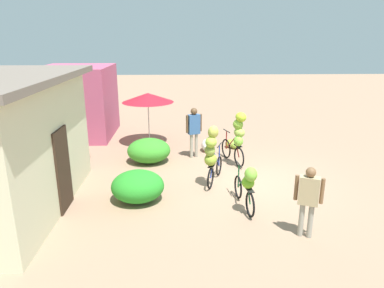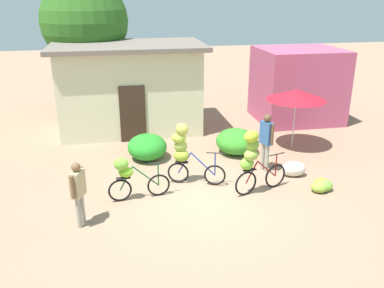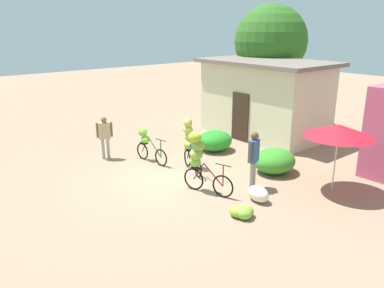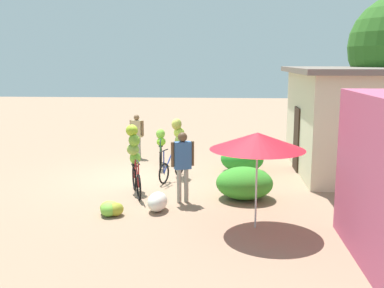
# 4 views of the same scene
# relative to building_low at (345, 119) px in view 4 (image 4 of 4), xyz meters

# --- Properties ---
(ground_plane) EXTENTS (60.00, 60.00, 0.00)m
(ground_plane) POSITION_rel_building_low_xyz_m (1.50, -6.15, -1.64)
(ground_plane) COLOR #98775E
(building_low) EXTENTS (5.56, 3.42, 3.24)m
(building_low) POSITION_rel_building_low_xyz_m (0.00, 0.00, 0.00)
(building_low) COLOR beige
(building_low) RESTS_ON ground
(hedge_bush_front_left) EXTENTS (1.24, 1.35, 0.80)m
(hedge_bush_front_left) POSITION_rel_building_low_xyz_m (0.33, -3.19, -1.24)
(hedge_bush_front_left) COLOR #278C26
(hedge_bush_front_left) RESTS_ON ground
(hedge_bush_front_right) EXTENTS (1.32, 1.43, 0.80)m
(hedge_bush_front_right) POSITION_rel_building_low_xyz_m (3.24, -3.24, -1.24)
(hedge_bush_front_right) COLOR #368D27
(hedge_bush_front_right) RESTS_ON ground
(market_umbrella) EXTENTS (1.95, 1.95, 2.01)m
(market_umbrella) POSITION_rel_building_low_xyz_m (5.29, -3.09, 0.20)
(market_umbrella) COLOR beige
(market_umbrella) RESTS_ON ground
(bicycle_leftmost) EXTENTS (1.60, 0.37, 1.19)m
(bicycle_leftmost) POSITION_rel_building_low_xyz_m (-0.33, -5.86, -0.94)
(bicycle_leftmost) COLOR black
(bicycle_leftmost) RESTS_ON ground
(bicycle_near_pile) EXTENTS (1.55, 0.68, 1.76)m
(bicycle_near_pile) POSITION_rel_building_low_xyz_m (1.18, -5.15, -0.65)
(bicycle_near_pile) COLOR black
(bicycle_near_pile) RESTS_ON ground
(bicycle_center_loaded) EXTENTS (1.58, 0.66, 1.79)m
(bicycle_center_loaded) POSITION_rel_building_low_xyz_m (2.82, -6.12, -0.60)
(bicycle_center_loaded) COLOR black
(bicycle_center_loaded) RESTS_ON ground
(banana_pile_on_ground) EXTENTS (0.72, 0.67, 0.30)m
(banana_pile_on_ground) POSITION_rel_building_low_xyz_m (4.72, -6.30, -1.49)
(banana_pile_on_ground) COLOR #88B038
(banana_pile_on_ground) RESTS_ON ground
(produce_sack) EXTENTS (0.75, 0.52, 0.44)m
(produce_sack) POSITION_rel_building_low_xyz_m (4.37, -5.29, -1.42)
(produce_sack) COLOR silver
(produce_sack) RESTS_ON ground
(person_vendor) EXTENTS (0.34, 0.54, 1.56)m
(person_vendor) POSITION_rel_building_low_xyz_m (-1.51, -6.88, -0.69)
(person_vendor) COLOR gray
(person_vendor) RESTS_ON ground
(person_bystander) EXTENTS (0.32, 0.55, 1.75)m
(person_bystander) POSITION_rel_building_low_xyz_m (3.67, -4.76, -0.56)
(person_bystander) COLOR gray
(person_bystander) RESTS_ON ground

